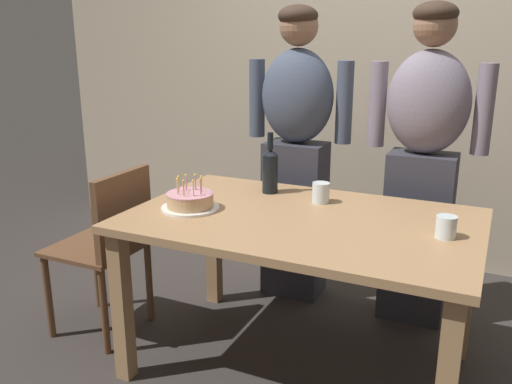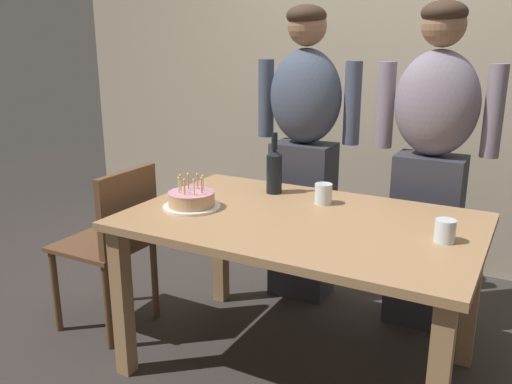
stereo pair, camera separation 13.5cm
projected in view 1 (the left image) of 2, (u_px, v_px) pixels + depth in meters
ground_plane at (298, 365)px, 2.53m from camera, size 10.00×10.00×0.00m
back_wall at (386, 68)px, 3.52m from camera, size 5.20×0.10×2.60m
dining_table at (301, 238)px, 2.35m from camera, size 1.50×0.96×0.74m
birthday_cake at (190, 201)px, 2.42m from camera, size 0.26×0.26×0.15m
water_glass_near at (321, 193)px, 2.52m from camera, size 0.08×0.08×0.10m
water_glass_far at (446, 227)px, 2.07m from camera, size 0.08×0.08×0.09m
wine_bottle at (270, 170)px, 2.66m from camera, size 0.08×0.08×0.31m
person_man_bearded at (296, 151)px, 3.04m from camera, size 0.61×0.27×1.66m
person_woman_cardigan at (423, 162)px, 2.76m from camera, size 0.61×0.27×1.66m
dining_chair at (110, 240)px, 2.68m from camera, size 0.42×0.42×0.87m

